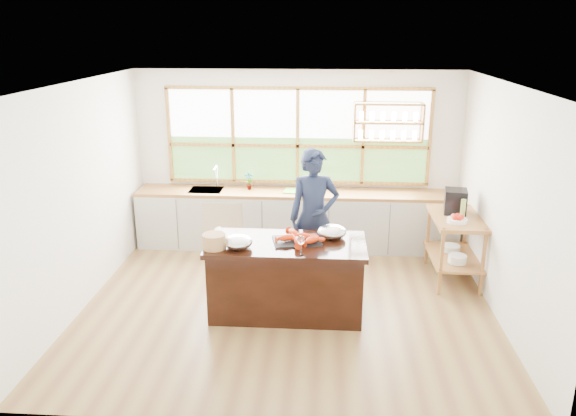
# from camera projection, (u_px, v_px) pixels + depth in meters

# --- Properties ---
(ground_plane) EXTENTS (5.00, 5.00, 0.00)m
(ground_plane) POSITION_uv_depth(u_px,v_px,m) (288.00, 304.00, 7.01)
(ground_plane) COLOR olive
(room_shell) EXTENTS (5.02, 4.52, 2.71)m
(room_shell) POSITION_uv_depth(u_px,v_px,m) (292.00, 158.00, 6.96)
(room_shell) COLOR silver
(room_shell) RESTS_ON ground_plane
(back_counter) EXTENTS (4.90, 0.63, 0.90)m
(back_counter) POSITION_uv_depth(u_px,v_px,m) (295.00, 219.00, 8.71)
(back_counter) COLOR #B2B0A7
(back_counter) RESTS_ON ground_plane
(right_shelf_unit) EXTENTS (0.62, 1.10, 0.90)m
(right_shelf_unit) POSITION_uv_depth(u_px,v_px,m) (455.00, 238.00, 7.52)
(right_shelf_unit) COLOR #96572B
(right_shelf_unit) RESTS_ON ground_plane
(island) EXTENTS (1.85, 0.90, 0.90)m
(island) POSITION_uv_depth(u_px,v_px,m) (287.00, 277.00, 6.68)
(island) COLOR black
(island) RESTS_ON ground_plane
(cook) EXTENTS (0.73, 0.55, 1.82)m
(cook) POSITION_uv_depth(u_px,v_px,m) (314.00, 217.00, 7.38)
(cook) COLOR #151C34
(cook) RESTS_ON ground_plane
(potted_plant) EXTENTS (0.17, 0.14, 0.28)m
(potted_plant) POSITION_uv_depth(u_px,v_px,m) (249.00, 181.00, 8.64)
(potted_plant) COLOR slate
(potted_plant) RESTS_ON back_counter
(cutting_board) EXTENTS (0.44, 0.35, 0.01)m
(cutting_board) POSITION_uv_depth(u_px,v_px,m) (297.00, 191.00, 8.57)
(cutting_board) COLOR #57B538
(cutting_board) RESTS_ON back_counter
(espresso_machine) EXTENTS (0.33, 0.35, 0.33)m
(espresso_machine) POSITION_uv_depth(u_px,v_px,m) (455.00, 201.00, 7.54)
(espresso_machine) COLOR black
(espresso_machine) RESTS_ON right_shelf_unit
(wine_bottle) EXTENTS (0.08, 0.08, 0.26)m
(wine_bottle) POSITION_uv_depth(u_px,v_px,m) (463.00, 209.00, 7.32)
(wine_bottle) COLOR #95B654
(wine_bottle) RESTS_ON right_shelf_unit
(fruit_bowl) EXTENTS (0.26, 0.26, 0.11)m
(fruit_bowl) POSITION_uv_depth(u_px,v_px,m) (457.00, 219.00, 7.20)
(fruit_bowl) COLOR white
(fruit_bowl) RESTS_ON right_shelf_unit
(slate_board) EXTENTS (0.62, 0.50, 0.02)m
(slate_board) POSITION_uv_depth(u_px,v_px,m) (297.00, 241.00, 6.57)
(slate_board) COLOR black
(slate_board) RESTS_ON island
(lobster_pile) EXTENTS (0.52, 0.48, 0.08)m
(lobster_pile) POSITION_uv_depth(u_px,v_px,m) (299.00, 238.00, 6.53)
(lobster_pile) COLOR red
(lobster_pile) RESTS_ON slate_board
(mixing_bowl_left) EXTENTS (0.33, 0.33, 0.16)m
(mixing_bowl_left) POSITION_uv_depth(u_px,v_px,m) (238.00, 242.00, 6.37)
(mixing_bowl_left) COLOR silver
(mixing_bowl_left) RESTS_ON island
(mixing_bowl_right) EXTENTS (0.34, 0.34, 0.17)m
(mixing_bowl_right) POSITION_uv_depth(u_px,v_px,m) (332.00, 232.00, 6.68)
(mixing_bowl_right) COLOR silver
(mixing_bowl_right) RESTS_ON island
(wine_glass) EXTENTS (0.08, 0.08, 0.22)m
(wine_glass) POSITION_uv_depth(u_px,v_px,m) (301.00, 241.00, 6.15)
(wine_glass) COLOR white
(wine_glass) RESTS_ON island
(wicker_basket) EXTENTS (0.26, 0.26, 0.17)m
(wicker_basket) POSITION_uv_depth(u_px,v_px,m) (214.00, 241.00, 6.35)
(wicker_basket) COLOR tan
(wicker_basket) RESTS_ON island
(parchment_roll) EXTENTS (0.12, 0.31, 0.08)m
(parchment_roll) POSITION_uv_depth(u_px,v_px,m) (218.00, 234.00, 6.70)
(parchment_roll) COLOR white
(parchment_roll) RESTS_ON island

